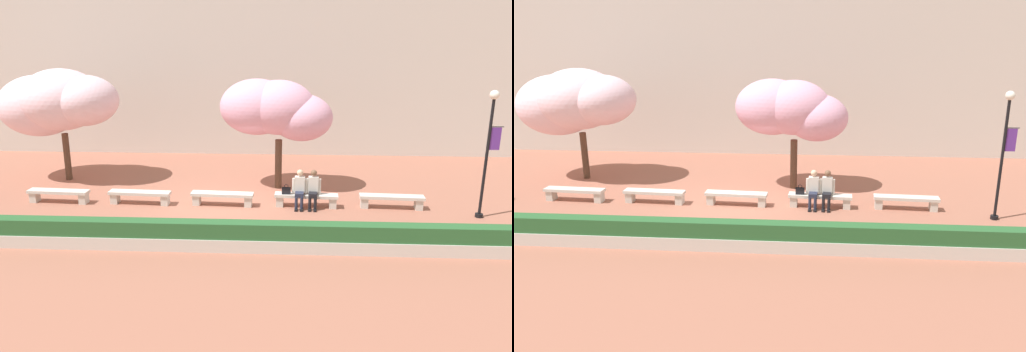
% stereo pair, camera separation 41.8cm
% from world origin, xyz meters
% --- Properties ---
extents(ground_plane, '(100.00, 100.00, 0.00)m').
position_xyz_m(ground_plane, '(0.00, 0.00, 0.00)').
color(ground_plane, '#9E604C').
extents(building_facade, '(28.00, 4.00, 7.38)m').
position_xyz_m(building_facade, '(0.00, 9.58, 3.69)').
color(building_facade, beige).
rests_on(building_facade, ground).
extents(stone_bench_west_end, '(2.14, 0.54, 0.45)m').
position_xyz_m(stone_bench_west_end, '(-5.69, 0.00, 0.31)').
color(stone_bench_west_end, beige).
rests_on(stone_bench_west_end, ground).
extents(stone_bench_near_west, '(2.14, 0.54, 0.45)m').
position_xyz_m(stone_bench_near_west, '(-2.84, 0.00, 0.31)').
color(stone_bench_near_west, beige).
rests_on(stone_bench_near_west, ground).
extents(stone_bench_center, '(2.14, 0.54, 0.45)m').
position_xyz_m(stone_bench_center, '(0.00, 0.00, 0.31)').
color(stone_bench_center, beige).
rests_on(stone_bench_center, ground).
extents(stone_bench_near_east, '(2.14, 0.54, 0.45)m').
position_xyz_m(stone_bench_near_east, '(2.84, 0.00, 0.31)').
color(stone_bench_near_east, beige).
rests_on(stone_bench_near_east, ground).
extents(stone_bench_east_end, '(2.14, 0.54, 0.45)m').
position_xyz_m(stone_bench_east_end, '(5.69, 0.00, 0.31)').
color(stone_bench_east_end, beige).
rests_on(stone_bench_east_end, ground).
extents(person_seated_left, '(0.51, 0.70, 1.29)m').
position_xyz_m(person_seated_left, '(2.61, -0.05, 0.70)').
color(person_seated_left, black).
rests_on(person_seated_left, ground).
extents(person_seated_right, '(0.51, 0.70, 1.29)m').
position_xyz_m(person_seated_right, '(3.06, -0.05, 0.70)').
color(person_seated_right, black).
rests_on(person_seated_right, ground).
extents(handbag, '(0.30, 0.15, 0.34)m').
position_xyz_m(handbag, '(2.17, -0.02, 0.58)').
color(handbag, black).
rests_on(handbag, stone_bench_near_east).
extents(cherry_tree_main, '(4.15, 2.48, 4.07)m').
position_xyz_m(cherry_tree_main, '(1.78, 2.20, 2.95)').
color(cherry_tree_main, '#513828').
rests_on(cherry_tree_main, ground).
extents(cherry_tree_secondary, '(4.81, 3.25, 4.38)m').
position_xyz_m(cherry_tree_secondary, '(-6.66, 2.88, 3.09)').
color(cherry_tree_secondary, '#513828').
rests_on(cherry_tree_secondary, ground).
extents(lamp_post_with_banner, '(0.54, 0.28, 4.03)m').
position_xyz_m(lamp_post_with_banner, '(8.33, -0.71, 2.42)').
color(lamp_post_with_banner, black).
rests_on(lamp_post_with_banner, ground).
extents(planter_hedge_foreground, '(18.41, 0.50, 0.80)m').
position_xyz_m(planter_hedge_foreground, '(0.00, -3.60, 0.39)').
color(planter_hedge_foreground, beige).
rests_on(planter_hedge_foreground, ground).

